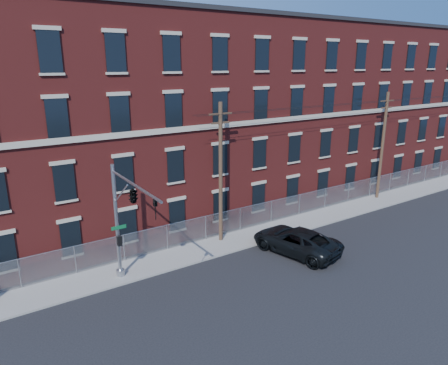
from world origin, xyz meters
name	(u,v)px	position (x,y,z in m)	size (l,w,h in m)	color
ground	(243,281)	(0.00, 0.00, 0.00)	(140.00, 140.00, 0.00)	black
sidewalk	(323,216)	(12.00, 5.00, 0.06)	(65.00, 3.00, 0.12)	gray
mill_building	(260,111)	(12.00, 13.93, 8.15)	(55.30, 14.32, 16.30)	maroon
chain_link_fence	(313,201)	(12.00, 6.30, 1.06)	(59.06, 0.06, 1.85)	#A5A8AD
traffic_signal_mast	(129,205)	(-6.00, 2.18, 5.39)	(0.90, 6.75, 7.00)	#9EA0A5
utility_pole_near	(221,171)	(2.00, 5.60, 5.34)	(1.80, 0.28, 10.00)	#4D3726
utility_pole_mid	(383,144)	(20.00, 5.60, 5.34)	(1.80, 0.28, 10.00)	#4D3726
overhead_wires	(387,103)	(20.00, 5.60, 9.12)	(40.00, 0.62, 0.62)	black
pickup_truck	(296,241)	(5.31, 1.21, 0.87)	(2.87, 6.23, 1.73)	black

